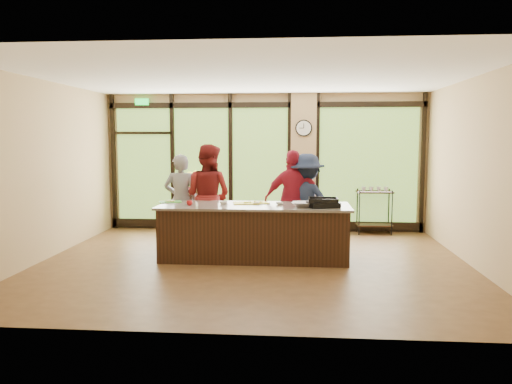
% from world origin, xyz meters
% --- Properties ---
extents(floor, '(7.00, 7.00, 0.00)m').
position_xyz_m(floor, '(0.00, 0.00, 0.00)').
color(floor, '#4D331B').
rests_on(floor, ground).
extents(ceiling, '(7.00, 7.00, 0.00)m').
position_xyz_m(ceiling, '(0.00, 0.00, 3.00)').
color(ceiling, white).
rests_on(ceiling, back_wall).
extents(back_wall, '(7.00, 0.00, 7.00)m').
position_xyz_m(back_wall, '(0.00, 3.00, 1.50)').
color(back_wall, tan).
rests_on(back_wall, floor).
extents(left_wall, '(0.00, 6.00, 6.00)m').
position_xyz_m(left_wall, '(-3.50, 0.00, 1.50)').
color(left_wall, tan).
rests_on(left_wall, floor).
extents(right_wall, '(0.00, 6.00, 6.00)m').
position_xyz_m(right_wall, '(3.50, 0.00, 1.50)').
color(right_wall, tan).
rests_on(right_wall, floor).
extents(window_wall, '(6.90, 0.12, 3.00)m').
position_xyz_m(window_wall, '(0.16, 2.95, 1.39)').
color(window_wall, tan).
rests_on(window_wall, floor).
extents(island_base, '(3.10, 1.00, 0.88)m').
position_xyz_m(island_base, '(0.00, 0.30, 0.44)').
color(island_base, black).
rests_on(island_base, floor).
extents(countertop, '(3.20, 1.10, 0.04)m').
position_xyz_m(countertop, '(0.00, 0.30, 0.90)').
color(countertop, slate).
rests_on(countertop, island_base).
extents(wall_clock, '(0.36, 0.04, 0.36)m').
position_xyz_m(wall_clock, '(0.85, 2.87, 2.25)').
color(wall_clock, black).
rests_on(wall_clock, window_wall).
extents(cook_left, '(0.67, 0.47, 1.74)m').
position_xyz_m(cook_left, '(-1.45, 1.16, 0.87)').
color(cook_left, slate).
rests_on(cook_left, floor).
extents(cook_midleft, '(1.14, 1.02, 1.93)m').
position_xyz_m(cook_midleft, '(-0.94, 1.16, 0.96)').
color(cook_midleft, maroon).
rests_on(cook_midleft, floor).
extents(cook_midright, '(1.07, 0.45, 1.82)m').
position_xyz_m(cook_midright, '(0.66, 1.01, 0.91)').
color(cook_midright, maroon).
rests_on(cook_midright, floor).
extents(cook_right, '(1.28, 0.98, 1.76)m').
position_xyz_m(cook_right, '(0.89, 1.06, 0.88)').
color(cook_right, '#1B233B').
rests_on(cook_right, floor).
extents(roasting_pan, '(0.56, 0.49, 0.08)m').
position_xyz_m(roasting_pan, '(1.14, 0.11, 0.96)').
color(roasting_pan, black).
rests_on(roasting_pan, countertop).
extents(mixing_bowl, '(0.39, 0.39, 0.09)m').
position_xyz_m(mixing_bowl, '(0.80, 0.09, 0.96)').
color(mixing_bowl, silver).
rests_on(mixing_bowl, countertop).
extents(cutting_board_left, '(0.45, 0.39, 0.01)m').
position_xyz_m(cutting_board_left, '(-1.50, 0.55, 0.93)').
color(cutting_board_left, green).
rests_on(cutting_board_left, countertop).
extents(cutting_board_center, '(0.47, 0.38, 0.01)m').
position_xyz_m(cutting_board_center, '(-0.16, 0.48, 0.93)').
color(cutting_board_center, yellow).
rests_on(cutting_board_center, countertop).
extents(cutting_board_right, '(0.50, 0.44, 0.01)m').
position_xyz_m(cutting_board_right, '(0.01, 0.52, 0.93)').
color(cutting_board_right, yellow).
rests_on(cutting_board_right, countertop).
extents(prep_bowl_near, '(0.17, 0.17, 0.04)m').
position_xyz_m(prep_bowl_near, '(-0.53, 0.37, 0.94)').
color(prep_bowl_near, white).
rests_on(prep_bowl_near, countertop).
extents(prep_bowl_mid, '(0.17, 0.17, 0.04)m').
position_xyz_m(prep_bowl_mid, '(0.42, 0.37, 0.94)').
color(prep_bowl_mid, white).
rests_on(prep_bowl_mid, countertop).
extents(prep_bowl_far, '(0.13, 0.13, 0.03)m').
position_xyz_m(prep_bowl_far, '(0.02, 0.42, 0.93)').
color(prep_bowl_far, white).
rests_on(prep_bowl_far, countertop).
extents(red_ramekin, '(0.10, 0.10, 0.08)m').
position_xyz_m(red_ramekin, '(-1.07, 0.16, 0.96)').
color(red_ramekin, '#A51013').
rests_on(red_ramekin, countertop).
extents(flower_stand, '(0.47, 0.47, 0.84)m').
position_xyz_m(flower_stand, '(-1.39, 2.65, 0.42)').
color(flower_stand, black).
rests_on(flower_stand, floor).
extents(flower_vase, '(0.30, 0.30, 0.27)m').
position_xyz_m(flower_vase, '(-1.39, 2.65, 0.98)').
color(flower_vase, '#8D6F4D').
rests_on(flower_vase, flower_stand).
extents(bar_cart, '(0.76, 0.46, 1.01)m').
position_xyz_m(bar_cart, '(2.37, 2.75, 0.61)').
color(bar_cart, black).
rests_on(bar_cart, floor).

